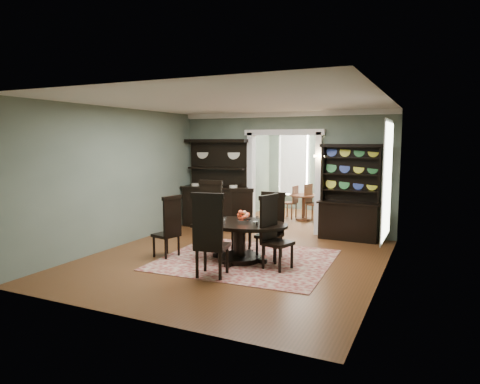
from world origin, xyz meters
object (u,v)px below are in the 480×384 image
object	(u,v)px
sideboard	(216,197)
parlor_table	(304,204)
welsh_dresser	(350,205)
dining_table	(239,234)

from	to	relation	value
sideboard	parlor_table	xyz separation A→B (m)	(1.86, 1.91, -0.33)
sideboard	welsh_dresser	world-z (taller)	sideboard
dining_table	parlor_table	distance (m)	4.61
dining_table	sideboard	world-z (taller)	sideboard
dining_table	parlor_table	xyz separation A→B (m)	(-0.11, 4.61, -0.04)
dining_table	welsh_dresser	world-z (taller)	welsh_dresser
sideboard	welsh_dresser	bearing A→B (deg)	0.42
parlor_table	sideboard	bearing A→B (deg)	-134.22
welsh_dresser	parlor_table	size ratio (longest dim) A/B	2.76
dining_table	sideboard	size ratio (longest dim) A/B	0.82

